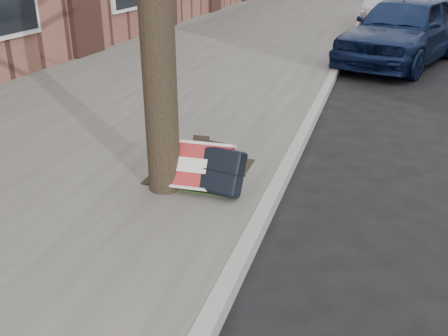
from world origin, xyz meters
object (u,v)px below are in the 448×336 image
(car_near_mid, at_px, (396,4))
(car_near_front, at_px, (403,29))
(suitcase_red, at_px, (199,166))
(suitcase_navy, at_px, (212,168))

(car_near_mid, bearing_deg, car_near_front, -84.74)
(suitcase_red, xyz_separation_m, suitcase_navy, (0.12, -0.00, -0.00))
(car_near_front, bearing_deg, suitcase_navy, -83.98)
(suitcase_navy, xyz_separation_m, car_near_mid, (1.47, 11.34, 0.34))
(suitcase_navy, distance_m, car_near_front, 6.92)
(suitcase_navy, bearing_deg, car_near_front, 85.80)
(suitcase_red, height_order, car_near_mid, car_near_mid)
(suitcase_red, relative_size, suitcase_navy, 1.03)
(car_near_mid, bearing_deg, suitcase_navy, -93.79)
(suitcase_navy, bearing_deg, suitcase_red, -172.49)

